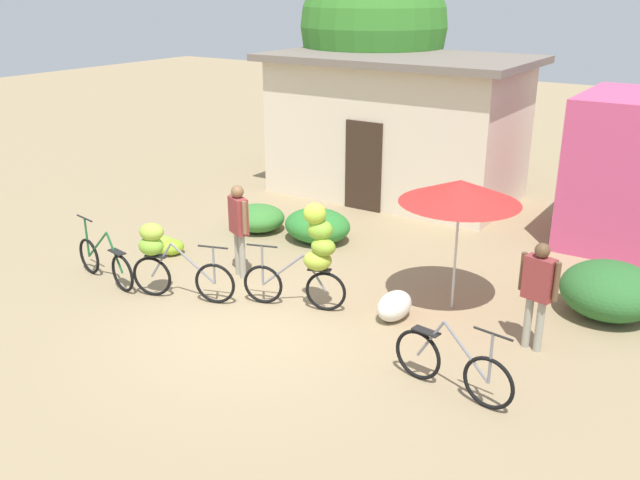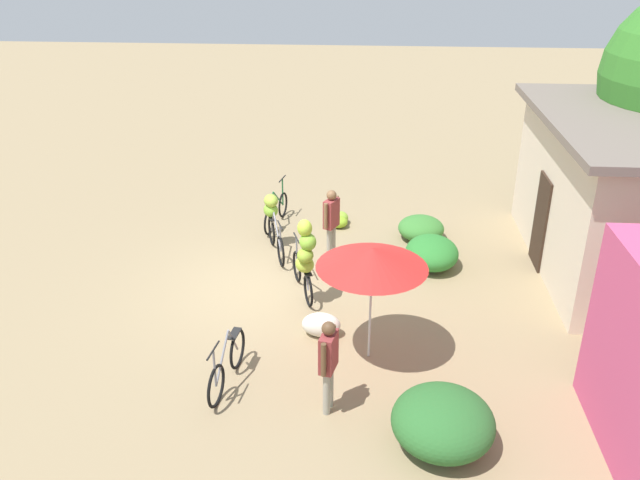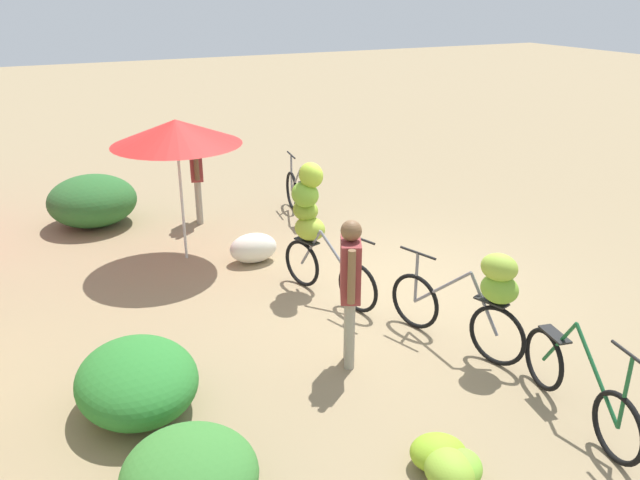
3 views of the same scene
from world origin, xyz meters
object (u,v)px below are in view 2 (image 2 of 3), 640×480
at_px(market_umbrella, 372,258).
at_px(banana_pile_on_ground, 338,219).
at_px(bicycle_near_pile, 273,219).
at_px(bicycle_leftmost, 276,212).
at_px(produce_sack, 321,325).
at_px(bicycle_by_shop, 227,365).
at_px(building_low, 620,195).
at_px(person_bystander, 331,218).
at_px(person_vendor, 328,358).
at_px(bicycle_center_loaded, 305,256).

distance_m(market_umbrella, banana_pile_on_ground, 5.78).
bearing_deg(bicycle_near_pile, market_umbrella, 28.62).
xyz_separation_m(bicycle_leftmost, produce_sack, (4.76, 1.45, -0.13)).
bearing_deg(bicycle_by_shop, building_low, 122.15).
relative_size(bicycle_leftmost, bicycle_near_pile, 1.01).
height_order(banana_pile_on_ground, person_bystander, person_bystander).
bearing_deg(building_low, person_bystander, -88.86).
bearing_deg(bicycle_by_shop, person_vendor, 73.12).
relative_size(bicycle_near_pile, bicycle_center_loaded, 0.98).
bearing_deg(bicycle_leftmost, produce_sack, 16.91).
xyz_separation_m(market_umbrella, banana_pile_on_ground, (-5.45, -0.78, -1.76)).
bearing_deg(banana_pile_on_ground, bicycle_by_shop, -12.99).
bearing_deg(bicycle_by_shop, produce_sack, 137.36).
height_order(bicycle_leftmost, bicycle_center_loaded, bicycle_center_loaded).
bearing_deg(bicycle_center_loaded, building_low, 106.66).
relative_size(banana_pile_on_ground, person_vendor, 0.49).
distance_m(bicycle_leftmost, person_vendor, 7.02).
height_order(market_umbrella, person_bystander, market_umbrella).
relative_size(bicycle_near_pile, banana_pile_on_ground, 2.20).
bearing_deg(bicycle_center_loaded, produce_sack, 18.34).
bearing_deg(bicycle_center_loaded, bicycle_leftmost, -163.58).
bearing_deg(banana_pile_on_ground, bicycle_near_pile, -44.42).
bearing_deg(produce_sack, bicycle_center_loaded, -161.66).
bearing_deg(bicycle_leftmost, building_low, 77.54).
distance_m(bicycle_center_loaded, banana_pile_on_ground, 3.79).
distance_m(bicycle_near_pile, banana_pile_on_ground, 2.10).
relative_size(market_umbrella, person_bystander, 1.27).
xyz_separation_m(banana_pile_on_ground, person_vendor, (6.90, 0.17, 0.81)).
relative_size(bicycle_by_shop, produce_sack, 2.38).
relative_size(banana_pile_on_ground, produce_sack, 1.10).
relative_size(bicycle_center_loaded, produce_sack, 2.49).
height_order(building_low, bicycle_center_loaded, building_low).
distance_m(produce_sack, person_vendor, 2.17).
bearing_deg(produce_sack, market_umbrella, 56.14).
distance_m(banana_pile_on_ground, person_vendor, 6.95).
bearing_deg(bicycle_by_shop, bicycle_near_pile, 179.24).
bearing_deg(person_vendor, banana_pile_on_ground, -178.56).
bearing_deg(market_umbrella, bicycle_leftmost, -156.64).
bearing_deg(bicycle_center_loaded, market_umbrella, 35.18).
height_order(bicycle_leftmost, bicycle_by_shop, bicycle_leftmost).
bearing_deg(bicycle_near_pile, bicycle_leftmost, -175.04).
distance_m(market_umbrella, produce_sack, 1.97).
xyz_separation_m(building_low, bicycle_by_shop, (4.64, -7.38, -1.29)).
relative_size(building_low, person_vendor, 3.83).
xyz_separation_m(bicycle_by_shop, person_bystander, (-4.52, 1.40, 0.63)).
relative_size(building_low, produce_sack, 8.62).
relative_size(market_umbrella, bicycle_center_loaded, 1.19).
bearing_deg(produce_sack, banana_pile_on_ground, 179.11).
bearing_deg(bicycle_near_pile, produce_sack, 21.19).
distance_m(bicycle_leftmost, bicycle_near_pile, 1.38).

